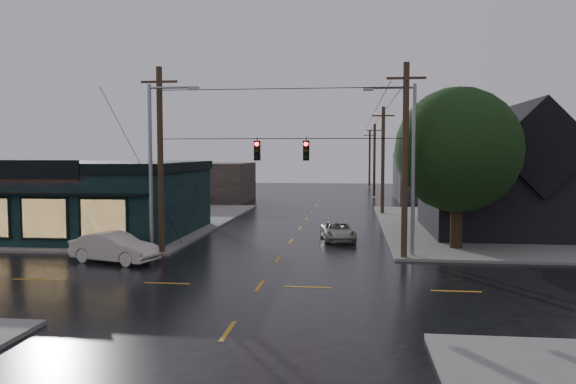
# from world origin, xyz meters

# --- Properties ---
(ground_plane) EXTENTS (160.00, 160.00, 0.00)m
(ground_plane) POSITION_xyz_m (0.00, 0.00, 0.00)
(ground_plane) COLOR black
(sidewalk_nw) EXTENTS (28.00, 28.00, 0.15)m
(sidewalk_nw) POSITION_xyz_m (-20.00, 20.00, 0.07)
(sidewalk_nw) COLOR slate
(sidewalk_nw) RESTS_ON ground
(sidewalk_ne) EXTENTS (28.00, 28.00, 0.15)m
(sidewalk_ne) POSITION_xyz_m (20.00, 20.00, 0.07)
(sidewalk_ne) COLOR slate
(sidewalk_ne) RESTS_ON ground
(pizza_shop) EXTENTS (16.30, 12.34, 4.90)m
(pizza_shop) POSITION_xyz_m (-15.00, 12.94, 2.56)
(pizza_shop) COLOR black
(pizza_shop) RESTS_ON ground
(ne_building) EXTENTS (12.60, 11.60, 8.75)m
(ne_building) POSITION_xyz_m (15.00, 17.00, 4.47)
(ne_building) COLOR black
(ne_building) RESTS_ON ground
(corner_tree) EXTENTS (7.08, 7.08, 9.12)m
(corner_tree) POSITION_xyz_m (9.72, 9.79, 5.71)
(corner_tree) COLOR black
(corner_tree) RESTS_ON ground
(utility_pole_nw) EXTENTS (2.00, 0.32, 10.15)m
(utility_pole_nw) POSITION_xyz_m (-6.50, 6.50, 0.00)
(utility_pole_nw) COLOR black
(utility_pole_nw) RESTS_ON ground
(utility_pole_ne) EXTENTS (2.00, 0.32, 10.15)m
(utility_pole_ne) POSITION_xyz_m (6.50, 6.50, 0.00)
(utility_pole_ne) COLOR black
(utility_pole_ne) RESTS_ON ground
(utility_pole_far_a) EXTENTS (2.00, 0.32, 9.65)m
(utility_pole_far_a) POSITION_xyz_m (6.50, 28.00, 0.00)
(utility_pole_far_a) COLOR black
(utility_pole_far_a) RESTS_ON ground
(utility_pole_far_b) EXTENTS (2.00, 0.32, 9.15)m
(utility_pole_far_b) POSITION_xyz_m (6.50, 48.00, 0.00)
(utility_pole_far_b) COLOR black
(utility_pole_far_b) RESTS_ON ground
(utility_pole_far_c) EXTENTS (2.00, 0.32, 9.15)m
(utility_pole_far_c) POSITION_xyz_m (6.50, 68.00, 0.00)
(utility_pole_far_c) COLOR black
(utility_pole_far_c) RESTS_ON ground
(span_signal_assembly) EXTENTS (13.00, 0.48, 1.23)m
(span_signal_assembly) POSITION_xyz_m (0.10, 6.50, 5.70)
(span_signal_assembly) COLOR black
(span_signal_assembly) RESTS_ON ground
(streetlight_nw) EXTENTS (5.40, 0.30, 9.15)m
(streetlight_nw) POSITION_xyz_m (-6.80, 5.80, 0.00)
(streetlight_nw) COLOR gray
(streetlight_nw) RESTS_ON ground
(streetlight_ne) EXTENTS (5.40, 0.30, 9.15)m
(streetlight_ne) POSITION_xyz_m (7.00, 7.20, 0.00)
(streetlight_ne) COLOR gray
(streetlight_ne) RESTS_ON ground
(bg_building_west) EXTENTS (12.00, 10.00, 4.40)m
(bg_building_west) POSITION_xyz_m (-14.00, 40.00, 2.20)
(bg_building_west) COLOR #2E2721
(bg_building_west) RESTS_ON ground
(bg_building_east) EXTENTS (14.00, 12.00, 5.60)m
(bg_building_east) POSITION_xyz_m (16.00, 45.00, 2.80)
(bg_building_east) COLOR #242428
(bg_building_east) RESTS_ON ground
(sedan_cream) EXTENTS (4.88, 2.84, 1.52)m
(sedan_cream) POSITION_xyz_m (-8.17, 4.16, 0.76)
(sedan_cream) COLOR beige
(sedan_cream) RESTS_ON ground
(suv_silver) EXTENTS (2.57, 4.43, 1.16)m
(suv_silver) POSITION_xyz_m (2.92, 12.59, 0.58)
(suv_silver) COLOR #A2A095
(suv_silver) RESTS_ON ground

